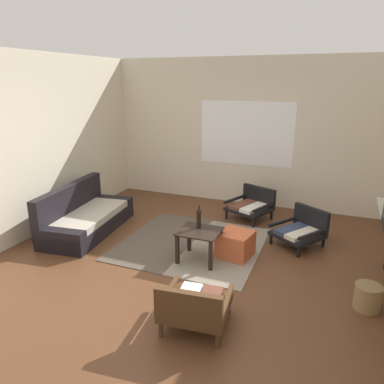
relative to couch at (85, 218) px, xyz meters
name	(u,v)px	position (x,y,z in m)	size (l,w,h in m)	color
ground_plane	(182,277)	(1.98, -0.72, -0.22)	(7.80, 7.80, 0.00)	#56331E
far_wall_with_window	(247,133)	(1.98, 2.33, 1.13)	(5.60, 0.13, 2.70)	beige
side_wall_left	(21,148)	(-0.68, -0.42, 1.13)	(0.12, 6.60, 2.70)	beige
area_rug	(192,244)	(1.74, 0.17, -0.22)	(1.98, 1.91, 0.01)	#4C4238
couch	(85,218)	(0.00, 0.00, 0.00)	(0.95, 1.78, 0.73)	black
coffee_table	(199,237)	(2.02, -0.25, 0.11)	(0.53, 0.48, 0.43)	black
armchair_by_window	(252,204)	(2.31, 1.53, 0.03)	(0.83, 0.82, 0.52)	black
armchair_striped_foreground	(194,306)	(2.46, -1.55, 0.02)	(0.69, 0.68, 0.52)	#472D19
armchair_corner	(301,229)	(3.21, 0.75, 0.02)	(0.83, 0.84, 0.53)	black
ottoman_orange	(235,244)	(2.43, 0.04, -0.05)	(0.42, 0.42, 0.35)	#BC5633
glass_bottle	(199,219)	(1.98, -0.17, 0.34)	(0.06, 0.06, 0.31)	black
wicker_basket	(368,297)	(4.02, -0.59, -0.09)	(0.27, 0.27, 0.27)	olive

